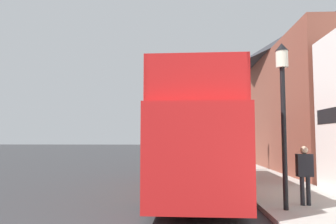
% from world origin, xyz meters
% --- Properties ---
extents(ground_plane, '(144.00, 144.00, 0.00)m').
position_xyz_m(ground_plane, '(0.00, 21.00, 0.00)').
color(ground_plane, '#333335').
extents(sidewalk, '(3.09, 108.00, 0.14)m').
position_xyz_m(sidewalk, '(7.20, 18.00, 0.07)').
color(sidewalk, '#ADAAA3').
rests_on(sidewalk, ground_plane).
extents(brick_terrace_rear, '(6.00, 18.85, 9.90)m').
position_xyz_m(brick_terrace_rear, '(11.74, 19.66, 4.95)').
color(brick_terrace_rear, brown).
rests_on(brick_terrace_rear, ground_plane).
extents(tour_bus, '(2.85, 10.51, 4.06)m').
position_xyz_m(tour_bus, '(3.98, 9.23, 1.85)').
color(tour_bus, red).
rests_on(tour_bus, ground_plane).
extents(parked_car_ahead_of_bus, '(1.94, 4.12, 1.36)m').
position_xyz_m(parked_car_ahead_of_bus, '(4.53, 17.69, 0.64)').
color(parked_car_ahead_of_bus, silver).
rests_on(parked_car_ahead_of_bus, ground_plane).
extents(pedestrian_third, '(0.43, 0.24, 1.64)m').
position_xyz_m(pedestrian_third, '(6.93, 6.04, 1.13)').
color(pedestrian_third, '#232328').
rests_on(pedestrian_third, sidewalk).
extents(lamp_post_nearest, '(0.35, 0.35, 4.44)m').
position_xyz_m(lamp_post_nearest, '(6.20, 5.43, 3.22)').
color(lamp_post_nearest, black).
rests_on(lamp_post_nearest, sidewalk).
extents(lamp_post_second, '(0.35, 0.35, 4.68)m').
position_xyz_m(lamp_post_second, '(6.34, 15.37, 3.37)').
color(lamp_post_second, black).
rests_on(lamp_post_second, sidewalk).
extents(lamp_post_third, '(0.35, 0.35, 4.37)m').
position_xyz_m(lamp_post_third, '(6.19, 25.31, 3.18)').
color(lamp_post_third, black).
rests_on(lamp_post_third, sidewalk).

